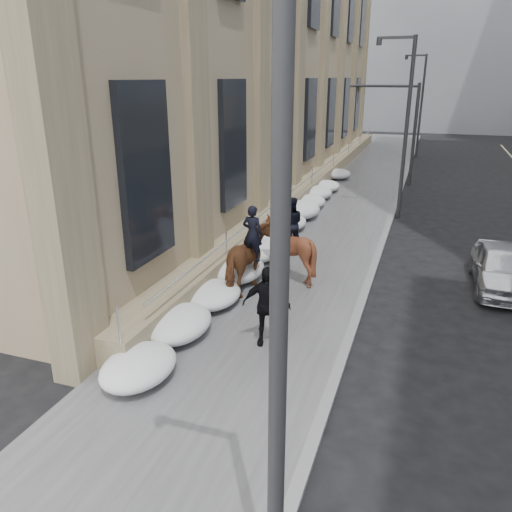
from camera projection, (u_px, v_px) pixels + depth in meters
The scene contains 15 objects.
ground at pixel (233, 349), 12.25m from camera, with size 140.00×140.00×0.00m, color black.
sidewalk at pixel (320, 233), 21.12m from camera, with size 5.00×80.00×0.12m, color #47484A.
curb at pixel (383, 240), 20.31m from camera, with size 0.24×80.00×0.12m, color slate.
limestone_building at pixel (274, 29), 28.61m from camera, with size 6.10×44.00×18.00m.
bg_building_mid at pixel (447, 9), 59.61m from camera, with size 30.00×12.00×28.00m, color slate.
bg_building_far at pixel (372, 51), 74.71m from camera, with size 24.00×12.00×20.00m, color gray.
streetlight_near at pixel (262, 279), 4.52m from camera, with size 1.71×0.24×8.00m.
streetlight_mid at pixel (404, 118), 22.30m from camera, with size 1.71×0.24×8.00m.
streetlight_far at pixel (420, 100), 40.08m from camera, with size 1.71×0.24×8.00m.
traffic_signal at pixel (400, 118), 29.81m from camera, with size 4.10×0.22×6.00m.
snow_bank at pixel (275, 233), 19.74m from camera, with size 1.70×18.10×0.76m.
mounted_horse_left at pixel (251, 258), 14.98m from camera, with size 1.17×2.39×2.66m.
mounted_horse_right at pixel (289, 245), 15.95m from camera, with size 2.14×2.26×2.67m.
pedestrian at pixel (266, 306), 12.00m from camera, with size 1.18×0.49×2.01m, color black.
car_silver at pixel (501, 268), 15.59m from camera, with size 1.63×4.05×1.38m, color silver.
Camera 1 is at (4.06, -9.97, 6.31)m, focal length 35.00 mm.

